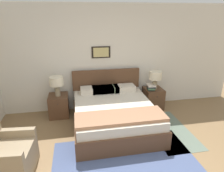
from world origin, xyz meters
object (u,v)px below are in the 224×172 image
Objects in this scene: table_lamp_near_window at (57,83)px; table_lamp_by_door at (155,77)px; bed at (114,113)px; nightstand_near_window at (59,105)px; armchair at (7,156)px; nightstand_by_door at (153,98)px.

table_lamp_by_door is at bearing 0.00° from table_lamp_near_window.
bed reaches higher than nightstand_near_window.
bed is 2.15m from armchair.
bed is 4.27× the size of table_lamp_near_window.
nightstand_by_door is at bearing 0.63° from table_lamp_near_window.
nightstand_by_door is (3.07, 1.80, -0.04)m from armchair.
table_lamp_by_door is at bearing -79.71° from nightstand_by_door.
armchair is 1.92m from nightstand_near_window.
armchair is 1.70× the size of nightstand_near_window.
armchair reaches higher than nightstand_by_door.
armchair is 1.70× the size of nightstand_by_door.
bed is at bearing -150.03° from table_lamp_by_door.
armchair is at bearing -149.64° from nightstand_by_door.
armchair is at bearing -150.06° from bed.
nightstand_near_window is (-1.20, 0.72, -0.04)m from bed.
bed is 3.81× the size of nightstand_by_door.
bed is at bearing -149.00° from nightstand_by_door.
bed is 1.40m from nightstand_near_window.
table_lamp_near_window is (0.66, 1.77, 0.55)m from armchair.
nightstand_by_door is at bearing 100.29° from table_lamp_by_door.
nightstand_near_window and nightstand_by_door have the same top height.
table_lamp_by_door reaches higher than nightstand_near_window.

